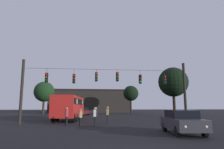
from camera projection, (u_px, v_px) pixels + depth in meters
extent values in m
plane|color=black|center=(101.00, 118.00, 31.11)|extent=(168.00, 168.00, 0.00)
cylinder|color=black|center=(22.00, 91.00, 19.99)|extent=(0.28, 0.28, 6.50)
cylinder|color=black|center=(185.00, 93.00, 21.80)|extent=(0.28, 0.28, 6.50)
cylinder|color=black|center=(107.00, 70.00, 21.27)|extent=(17.00, 0.02, 0.02)
cylinder|color=black|center=(47.00, 71.00, 20.58)|extent=(0.03, 0.03, 0.46)
cube|color=black|center=(47.00, 78.00, 20.46)|extent=(0.26, 0.32, 0.95)
sphere|color=red|center=(46.00, 74.00, 20.33)|extent=(0.20, 0.20, 0.20)
sphere|color=#5B3D0C|center=(46.00, 77.00, 20.29)|extent=(0.20, 0.20, 0.20)
sphere|color=#0C4219|center=(46.00, 80.00, 20.24)|extent=(0.20, 0.20, 0.20)
cylinder|color=black|center=(74.00, 72.00, 20.86)|extent=(0.03, 0.03, 0.53)
cube|color=black|center=(74.00, 79.00, 20.75)|extent=(0.26, 0.32, 0.95)
sphere|color=red|center=(74.00, 76.00, 20.62)|extent=(0.20, 0.20, 0.20)
sphere|color=#5B3D0C|center=(74.00, 78.00, 20.57)|extent=(0.20, 0.20, 0.20)
sphere|color=#0C4219|center=(74.00, 81.00, 20.52)|extent=(0.20, 0.20, 0.20)
cylinder|color=black|center=(96.00, 71.00, 21.13)|extent=(0.03, 0.03, 0.30)
cube|color=black|center=(96.00, 77.00, 21.03)|extent=(0.26, 0.32, 0.95)
sphere|color=red|center=(96.00, 74.00, 20.90)|extent=(0.20, 0.20, 0.20)
sphere|color=#5B3D0C|center=(96.00, 77.00, 20.85)|extent=(0.20, 0.20, 0.20)
sphere|color=#0C4219|center=(96.00, 79.00, 20.80)|extent=(0.20, 0.20, 0.20)
cylinder|color=black|center=(117.00, 71.00, 21.36)|extent=(0.03, 0.03, 0.26)
cube|color=black|center=(117.00, 77.00, 21.27)|extent=(0.26, 0.32, 0.95)
sphere|color=red|center=(118.00, 74.00, 21.14)|extent=(0.20, 0.20, 0.20)
sphere|color=#5B3D0C|center=(118.00, 77.00, 21.09)|extent=(0.20, 0.20, 0.20)
sphere|color=#0C4219|center=(118.00, 79.00, 21.05)|extent=(0.20, 0.20, 0.20)
cylinder|color=black|center=(140.00, 73.00, 21.61)|extent=(0.03, 0.03, 0.48)
cube|color=black|center=(140.00, 79.00, 21.50)|extent=(0.26, 0.32, 0.95)
sphere|color=#510A0A|center=(141.00, 76.00, 21.37)|extent=(0.20, 0.20, 0.20)
sphere|color=#5B3D0C|center=(141.00, 79.00, 21.32)|extent=(0.20, 0.20, 0.20)
sphere|color=#1EE04C|center=(141.00, 82.00, 21.27)|extent=(0.20, 0.20, 0.20)
cylinder|color=black|center=(164.00, 73.00, 21.89)|extent=(0.03, 0.03, 0.53)
cube|color=black|center=(165.00, 80.00, 21.78)|extent=(0.26, 0.32, 0.95)
sphere|color=red|center=(165.00, 77.00, 21.65)|extent=(0.20, 0.20, 0.20)
sphere|color=#5B3D0C|center=(165.00, 80.00, 21.60)|extent=(0.20, 0.20, 0.20)
sphere|color=#0C4219|center=(165.00, 82.00, 21.56)|extent=(0.20, 0.20, 0.20)
cube|color=#B21E19|center=(70.00, 106.00, 26.61)|extent=(3.27, 11.15, 2.50)
cube|color=black|center=(70.00, 102.00, 26.70)|extent=(3.27, 10.49, 0.70)
cylinder|color=black|center=(67.00, 115.00, 30.28)|extent=(0.35, 1.02, 1.00)
cylinder|color=black|center=(82.00, 115.00, 30.36)|extent=(0.35, 1.02, 1.00)
cylinder|color=black|center=(57.00, 117.00, 24.20)|extent=(0.35, 1.02, 1.00)
cylinder|color=black|center=(76.00, 117.00, 24.28)|extent=(0.35, 1.02, 1.00)
cylinder|color=black|center=(53.00, 118.00, 22.25)|extent=(0.35, 1.02, 1.00)
cylinder|color=black|center=(73.00, 118.00, 22.33)|extent=(0.35, 1.02, 1.00)
cube|color=beige|center=(74.00, 102.00, 29.96)|extent=(2.61, 0.98, 0.56)
cube|color=beige|center=(66.00, 101.00, 23.99)|extent=(2.61, 0.98, 0.56)
cube|color=#2D2D33|center=(182.00, 124.00, 13.07)|extent=(2.24, 4.46, 0.68)
cube|color=black|center=(181.00, 114.00, 13.31)|extent=(1.82, 2.47, 0.52)
cylinder|color=black|center=(205.00, 132.00, 11.62)|extent=(0.29, 0.66, 0.64)
cylinder|color=black|center=(177.00, 132.00, 11.61)|extent=(0.29, 0.66, 0.64)
cylinder|color=black|center=(187.00, 127.00, 14.42)|extent=(0.29, 0.66, 0.64)
cylinder|color=black|center=(165.00, 127.00, 14.41)|extent=(0.29, 0.66, 0.64)
sphere|color=white|center=(206.00, 127.00, 11.00)|extent=(0.18, 0.18, 0.18)
sphere|color=white|center=(185.00, 127.00, 10.99)|extent=(0.18, 0.18, 0.18)
cube|color=#511919|center=(84.00, 112.00, 41.09)|extent=(2.07, 4.40, 0.68)
cube|color=black|center=(84.00, 109.00, 41.03)|extent=(1.73, 2.42, 0.52)
cylinder|color=black|center=(80.00, 113.00, 42.28)|extent=(0.26, 0.65, 0.64)
cylinder|color=black|center=(88.00, 113.00, 42.55)|extent=(0.26, 0.65, 0.64)
cylinder|color=black|center=(80.00, 114.00, 39.52)|extent=(0.26, 0.65, 0.64)
cylinder|color=black|center=(89.00, 114.00, 39.78)|extent=(0.26, 0.65, 0.64)
sphere|color=white|center=(81.00, 112.00, 43.03)|extent=(0.18, 0.18, 0.18)
sphere|color=white|center=(87.00, 112.00, 43.23)|extent=(0.18, 0.18, 0.18)
cylinder|color=black|center=(95.00, 121.00, 18.37)|extent=(0.14, 0.14, 0.83)
cylinder|color=black|center=(95.00, 121.00, 18.21)|extent=(0.14, 0.14, 0.83)
cube|color=silver|center=(95.00, 113.00, 18.40)|extent=(0.25, 0.37, 0.63)
sphere|color=#8C6B51|center=(95.00, 108.00, 18.47)|extent=(0.23, 0.23, 0.23)
cylinder|color=black|center=(80.00, 122.00, 17.89)|extent=(0.14, 0.14, 0.76)
cylinder|color=black|center=(80.00, 122.00, 18.04)|extent=(0.14, 0.14, 0.76)
cube|color=#997F4C|center=(80.00, 114.00, 18.07)|extent=(0.32, 0.41, 0.57)
sphere|color=#8C6B51|center=(81.00, 110.00, 18.13)|extent=(0.20, 0.20, 0.20)
cylinder|color=black|center=(96.00, 120.00, 20.58)|extent=(0.14, 0.14, 0.83)
cylinder|color=black|center=(96.00, 120.00, 20.72)|extent=(0.14, 0.14, 0.83)
cube|color=black|center=(96.00, 112.00, 20.76)|extent=(0.35, 0.42, 0.62)
sphere|color=#8C6B51|center=(96.00, 108.00, 20.83)|extent=(0.23, 0.23, 0.23)
cylinder|color=black|center=(108.00, 119.00, 21.17)|extent=(0.14, 0.14, 0.87)
cylinder|color=black|center=(108.00, 119.00, 21.01)|extent=(0.14, 0.14, 0.87)
cube|color=#997F4C|center=(108.00, 112.00, 21.21)|extent=(0.29, 0.39, 0.65)
sphere|color=#8C6B51|center=(108.00, 108.00, 21.28)|extent=(0.23, 0.23, 0.23)
cylinder|color=black|center=(66.00, 121.00, 18.51)|extent=(0.14, 0.14, 0.83)
cylinder|color=black|center=(67.00, 121.00, 18.37)|extent=(0.14, 0.14, 0.83)
cube|color=maroon|center=(67.00, 113.00, 18.55)|extent=(0.35, 0.42, 0.62)
sphere|color=#8C6B51|center=(67.00, 109.00, 18.62)|extent=(0.22, 0.22, 0.22)
cube|color=black|center=(90.00, 102.00, 59.57)|extent=(22.94, 9.26, 6.02)
cube|color=black|center=(91.00, 91.00, 60.08)|extent=(22.94, 9.26, 0.50)
cylinder|color=black|center=(131.00, 106.00, 48.37)|extent=(0.33, 0.33, 3.61)
sphere|color=black|center=(131.00, 93.00, 48.86)|extent=(3.69, 3.69, 3.69)
cylinder|color=#2D2116|center=(43.00, 106.00, 45.63)|extent=(0.47, 0.47, 3.48)
sphere|color=black|center=(44.00, 92.00, 46.15)|extent=(4.61, 4.61, 4.61)
cylinder|color=black|center=(174.00, 104.00, 36.47)|extent=(0.50, 0.50, 4.31)
sphere|color=black|center=(173.00, 82.00, 37.10)|extent=(5.42, 5.42, 5.42)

